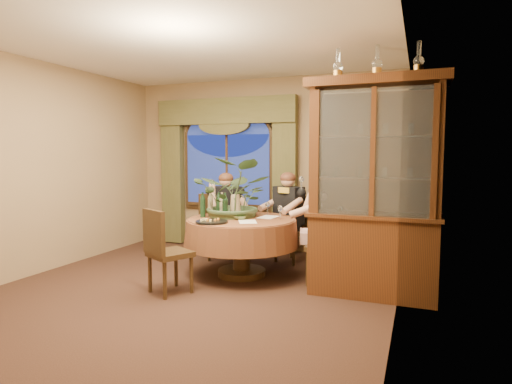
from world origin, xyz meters
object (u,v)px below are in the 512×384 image
at_px(olive_bowl, 240,218).
at_px(wine_bottle_0, 203,205).
at_px(chair_front_left, 170,251).
at_px(centerpiece_plant, 236,167).
at_px(oil_lamp_left, 338,64).
at_px(chair_right, 324,245).
at_px(wine_bottle_3, 225,205).
at_px(chair_back, 216,226).
at_px(chair_back_right, 292,229).
at_px(china_cabinet, 374,189).
at_px(stoneware_vase, 235,206).
at_px(oil_lamp_right, 419,58).
at_px(oil_lamp_center, 377,61).
at_px(dining_table, 242,247).
at_px(wine_bottle_2, 210,204).
at_px(wine_bottle_1, 219,205).
at_px(wine_bottle_4, 222,205).
at_px(person_back, 226,215).
at_px(person_scarf, 289,217).
at_px(person_pink, 322,224).

height_order(olive_bowl, wine_bottle_0, wine_bottle_0).
xyz_separation_m(chair_front_left, centerpiece_plant, (0.34, 1.09, 0.93)).
bearing_deg(oil_lamp_left, chair_front_left, -157.17).
distance_m(chair_right, wine_bottle_3, 1.37).
distance_m(chair_back, wine_bottle_3, 1.03).
bearing_deg(chair_back_right, wine_bottle_0, 71.13).
height_order(china_cabinet, stoneware_vase, china_cabinet).
bearing_deg(oil_lamp_right, oil_lamp_center, 180.00).
xyz_separation_m(dining_table, wine_bottle_2, (-0.48, 0.07, 0.54)).
bearing_deg(wine_bottle_0, chair_back_right, 46.62).
xyz_separation_m(china_cabinet, wine_bottle_0, (-2.19, 0.12, -0.29)).
distance_m(oil_lamp_center, wine_bottle_1, 2.60).
relative_size(chair_right, wine_bottle_3, 2.91).
bearing_deg(china_cabinet, olive_bowl, 176.62).
bearing_deg(stoneware_vase, dining_table, -43.42).
height_order(wine_bottle_0, wine_bottle_4, same).
bearing_deg(wine_bottle_2, chair_right, -0.95).
distance_m(wine_bottle_2, wine_bottle_3, 0.28).
distance_m(olive_bowl, wine_bottle_0, 0.56).
distance_m(centerpiece_plant, wine_bottle_3, 0.53).
bearing_deg(olive_bowl, wine_bottle_2, 161.50).
xyz_separation_m(oil_lamp_left, oil_lamp_right, (0.84, 0.00, 0.00)).
xyz_separation_m(oil_lamp_left, person_back, (-1.84, 0.98, -1.92)).
bearing_deg(chair_back_right, oil_lamp_center, 162.85).
xyz_separation_m(oil_lamp_left, wine_bottle_3, (-1.47, 0.17, -1.66)).
bearing_deg(oil_lamp_right, wine_bottle_1, 174.99).
xyz_separation_m(china_cabinet, wine_bottle_2, (-2.15, 0.27, -0.29)).
height_order(chair_right, wine_bottle_1, wine_bottle_1).
distance_m(person_scarf, wine_bottle_4, 1.11).
xyz_separation_m(dining_table, stoneware_vase, (-0.15, 0.14, 0.52)).
height_order(wine_bottle_0, wine_bottle_2, same).
relative_size(person_pink, wine_bottle_1, 4.18).
distance_m(stoneware_vase, wine_bottle_0, 0.43).
relative_size(oil_lamp_center, wine_bottle_3, 1.03).
distance_m(person_pink, stoneware_vase, 1.17).
bearing_deg(wine_bottle_1, wine_bottle_4, 4.85).
xyz_separation_m(chair_back_right, centerpiece_plant, (-0.56, -0.75, 0.93)).
bearing_deg(wine_bottle_1, olive_bowl, -17.99).
distance_m(oil_lamp_right, person_pink, 2.22).
bearing_deg(chair_back, wine_bottle_4, 77.17).
height_order(oil_lamp_left, oil_lamp_right, same).
distance_m(china_cabinet, wine_bottle_3, 1.91).
height_order(oil_lamp_right, centerpiece_plant, oil_lamp_right).
distance_m(person_scarf, wine_bottle_2, 1.20).
distance_m(chair_front_left, person_back, 1.72).
relative_size(chair_right, chair_back_right, 1.00).
bearing_deg(wine_bottle_1, chair_right, 1.15).
xyz_separation_m(dining_table, wine_bottle_0, (-0.52, -0.08, 0.54)).
relative_size(china_cabinet, oil_lamp_left, 7.06).
xyz_separation_m(oil_lamp_left, wine_bottle_1, (-1.58, 0.21, -1.66)).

